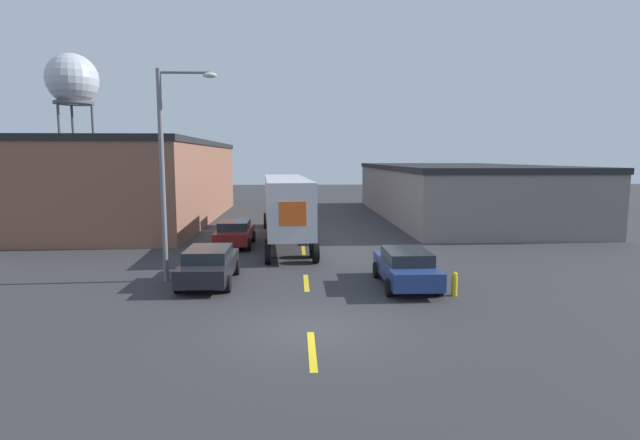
{
  "coord_description": "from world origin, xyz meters",
  "views": [
    {
      "loc": [
        -0.41,
        -14.29,
        5.07
      ],
      "look_at": [
        0.83,
        10.96,
        1.9
      ],
      "focal_mm": 28.0,
      "sensor_mm": 36.0,
      "label": 1
    }
  ],
  "objects_px": {
    "parked_car_left_near": "(209,264)",
    "fire_hydrant": "(454,284)",
    "parked_car_right_near": "(406,267)",
    "semi_truck": "(285,202)",
    "parked_car_left_far": "(235,233)",
    "water_tower": "(72,81)",
    "street_lamp": "(168,162)"
  },
  "relations": [
    {
      "from": "parked_car_left_far",
      "to": "parked_car_left_near",
      "type": "bearing_deg",
      "value": -90.0
    },
    {
      "from": "parked_car_left_far",
      "to": "street_lamp",
      "type": "bearing_deg",
      "value": -101.06
    },
    {
      "from": "semi_truck",
      "to": "parked_car_right_near",
      "type": "distance_m",
      "value": 12.32
    },
    {
      "from": "parked_car_left_far",
      "to": "parked_car_right_near",
      "type": "bearing_deg",
      "value": -50.29
    },
    {
      "from": "parked_car_left_near",
      "to": "water_tower",
      "type": "xyz_separation_m",
      "value": [
        -21.29,
        38.31,
        12.78
      ]
    },
    {
      "from": "parked_car_left_near",
      "to": "street_lamp",
      "type": "distance_m",
      "value": 4.46
    },
    {
      "from": "parked_car_right_near",
      "to": "street_lamp",
      "type": "xyz_separation_m",
      "value": [
        -9.46,
        1.32,
        4.13
      ]
    },
    {
      "from": "parked_car_right_near",
      "to": "parked_car_left_near",
      "type": "xyz_separation_m",
      "value": [
        -7.87,
        0.85,
        0.0
      ]
    },
    {
      "from": "semi_truck",
      "to": "parked_car_left_far",
      "type": "distance_m",
      "value": 3.69
    },
    {
      "from": "parked_car_left_far",
      "to": "street_lamp",
      "type": "xyz_separation_m",
      "value": [
        -1.59,
        -8.15,
        4.13
      ]
    },
    {
      "from": "water_tower",
      "to": "semi_truck",
      "type": "bearing_deg",
      "value": -49.2
    },
    {
      "from": "parked_car_right_near",
      "to": "parked_car_left_far",
      "type": "bearing_deg",
      "value": 129.71
    },
    {
      "from": "semi_truck",
      "to": "water_tower",
      "type": "relative_size",
      "value": 0.92
    },
    {
      "from": "street_lamp",
      "to": "water_tower",
      "type": "bearing_deg",
      "value": 117.5
    },
    {
      "from": "parked_car_left_far",
      "to": "street_lamp",
      "type": "relative_size",
      "value": 0.55
    },
    {
      "from": "fire_hydrant",
      "to": "parked_car_right_near",
      "type": "bearing_deg",
      "value": 135.94
    },
    {
      "from": "parked_car_left_near",
      "to": "parked_car_left_far",
      "type": "bearing_deg",
      "value": 90.0
    },
    {
      "from": "water_tower",
      "to": "fire_hydrant",
      "type": "height_order",
      "value": "water_tower"
    },
    {
      "from": "parked_car_right_near",
      "to": "parked_car_left_near",
      "type": "distance_m",
      "value": 7.91
    },
    {
      "from": "parked_car_right_near",
      "to": "water_tower",
      "type": "bearing_deg",
      "value": 126.67
    },
    {
      "from": "fire_hydrant",
      "to": "water_tower",
      "type": "bearing_deg",
      "value": 127.05
    },
    {
      "from": "water_tower",
      "to": "fire_hydrant",
      "type": "distance_m",
      "value": 52.53
    },
    {
      "from": "parked_car_left_near",
      "to": "fire_hydrant",
      "type": "xyz_separation_m",
      "value": [
        9.36,
        -2.29,
        -0.34
      ]
    },
    {
      "from": "parked_car_left_far",
      "to": "parked_car_left_near",
      "type": "relative_size",
      "value": 1.0
    },
    {
      "from": "semi_truck",
      "to": "parked_car_left_near",
      "type": "distance_m",
      "value": 10.82
    },
    {
      "from": "parked_car_left_near",
      "to": "street_lamp",
      "type": "relative_size",
      "value": 0.55
    },
    {
      "from": "parked_car_left_near",
      "to": "fire_hydrant",
      "type": "height_order",
      "value": "parked_car_left_near"
    },
    {
      "from": "street_lamp",
      "to": "parked_car_right_near",
      "type": "bearing_deg",
      "value": -7.94
    },
    {
      "from": "parked_car_right_near",
      "to": "street_lamp",
      "type": "distance_m",
      "value": 10.41
    },
    {
      "from": "semi_truck",
      "to": "fire_hydrant",
      "type": "relative_size",
      "value": 17.0
    },
    {
      "from": "street_lamp",
      "to": "fire_hydrant",
      "type": "distance_m",
      "value": 12.15
    },
    {
      "from": "street_lamp",
      "to": "fire_hydrant",
      "type": "height_order",
      "value": "street_lamp"
    }
  ]
}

